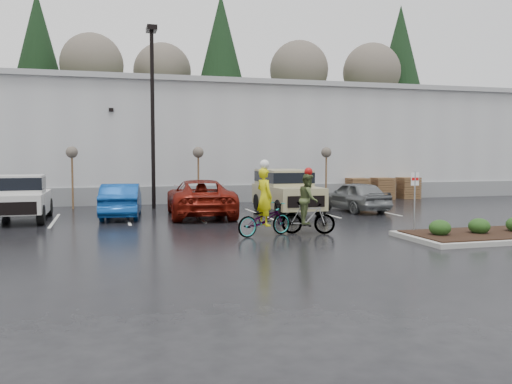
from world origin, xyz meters
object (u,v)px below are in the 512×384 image
object	(u,v)px
car_grey	(355,196)
cyclist_olive	(308,210)
pallet_stack_b	(382,188)
pickup_white	(22,197)
sapling_mid	(198,155)
car_red	(200,198)
pallet_stack_c	(408,188)
pallet_stack_a	(357,189)
lamppost	(152,97)
cyclist_hivis	(264,213)
sapling_west	(72,156)
sapling_east	(326,155)
fire_lane_sign	(415,195)
suv_tan	(287,191)
car_blue	(121,200)

from	to	relation	value
car_grey	cyclist_olive	size ratio (longest dim) A/B	1.86
pallet_stack_b	pickup_white	xyz separation A→B (m)	(-19.99, -5.56, 0.30)
sapling_mid	car_red	bearing A→B (deg)	-98.95
pallet_stack_c	car_grey	distance (m)	8.91
pallet_stack_a	lamppost	bearing A→B (deg)	-170.91
lamppost	cyclist_hivis	size ratio (longest dim) A/B	3.53
car_grey	sapling_west	bearing A→B (deg)	-26.64
sapling_east	car_red	world-z (taller)	sapling_east
fire_lane_sign	pallet_stack_a	bearing A→B (deg)	71.19
pallet_stack_a	pickup_white	world-z (taller)	pickup_white
sapling_west	pallet_stack_c	xyz separation A→B (m)	(20.00, 1.00, -2.05)
pallet_stack_b	cyclist_olive	size ratio (longest dim) A/B	0.58
pallet_stack_c	lamppost	bearing A→B (deg)	-172.87
lamppost	pallet_stack_a	xyz separation A→B (m)	(12.50, 2.00, -5.01)
pickup_white	sapling_east	bearing A→B (deg)	16.12
lamppost	suv_tan	world-z (taller)	lamppost
pallet_stack_c	car_red	size ratio (longest dim) A/B	0.23
sapling_east	suv_tan	bearing A→B (deg)	-130.29
pallet_stack_a	car_blue	bearing A→B (deg)	-158.79
sapling_east	car_blue	xyz separation A→B (m)	(-11.73, -4.53, -1.97)
pallet_stack_a	pickup_white	size ratio (longest dim) A/B	0.26
lamppost	pallet_stack_b	xyz separation A→B (m)	(14.20, 2.00, -5.01)
lamppost	pallet_stack_a	world-z (taller)	lamppost
sapling_mid	suv_tan	distance (m)	6.13
pickup_white	suv_tan	size ratio (longest dim) A/B	1.02
pallet_stack_a	cyclist_hivis	world-z (taller)	cyclist_hivis
pickup_white	sapling_west	bearing A→B (deg)	68.59
sapling_east	car_grey	size ratio (longest dim) A/B	0.74
pallet_stack_b	suv_tan	size ratio (longest dim) A/B	0.26
pallet_stack_b	car_grey	bearing A→B (deg)	-128.76
car_blue	fire_lane_sign	bearing A→B (deg)	144.84
car_grey	pallet_stack_c	bearing A→B (deg)	-144.05
pallet_stack_a	pallet_stack_b	world-z (taller)	same
sapling_west	cyclist_olive	world-z (taller)	sapling_west
pallet_stack_b	car_red	xyz separation A→B (m)	(-12.49, -6.01, 0.15)
car_red	car_blue	bearing A→B (deg)	-3.83
cyclist_olive	sapling_mid	bearing A→B (deg)	31.33
cyclist_olive	sapling_east	bearing A→B (deg)	-4.02
pallet_stack_c	cyclist_hivis	xyz separation A→B (m)	(-13.20, -12.50, 0.12)
pallet_stack_a	pallet_stack_c	bearing A→B (deg)	0.00
pallet_stack_b	car_grey	xyz separation A→B (m)	(-4.81, -5.98, 0.06)
pallet_stack_c	car_blue	world-z (taller)	car_blue
sapling_mid	car_blue	bearing A→B (deg)	-133.09
sapling_east	cyclist_olive	distance (m)	12.93
sapling_mid	sapling_west	bearing A→B (deg)	180.00
pickup_white	cyclist_hivis	world-z (taller)	cyclist_hivis
suv_tan	sapling_east	bearing A→B (deg)	49.71
pallet_stack_b	cyclist_olive	bearing A→B (deg)	-128.09
sapling_west	fire_lane_sign	world-z (taller)	sapling_west
sapling_east	suv_tan	xyz separation A→B (m)	(-4.04, -4.77, -1.70)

